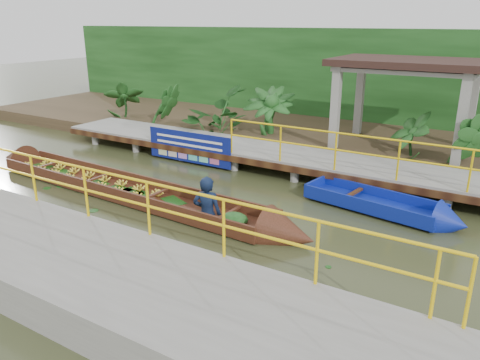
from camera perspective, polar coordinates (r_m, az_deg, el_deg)
The scene contains 10 objects.
ground at distance 11.55m, azimuth -3.59°, elevation -3.05°, with size 80.00×80.00×0.00m, color #31361B.
land_strip at distance 17.86m, azimuth 10.31°, elevation 5.41°, with size 30.00×8.00×0.45m, color #362B1B.
far_dock at distance 14.17m, azimuth 4.37°, elevation 3.18°, with size 16.00×2.06×1.66m.
near_dock at distance 7.98m, azimuth -15.26°, elevation -12.05°, with size 18.00×2.40×1.73m.
pavilion at distance 15.45m, azimuth 19.82°, elevation 12.30°, with size 4.40×3.00×3.00m.
foliage_backdrop at distance 19.87m, azimuth 13.32°, elevation 11.78°, with size 30.00×0.80×4.00m, color #163A12.
vendor_boat at distance 12.25m, azimuth -13.09°, elevation -0.95°, with size 10.87×1.56×2.31m.
moored_blue_boat at distance 11.33m, azimuth 20.01°, elevation -3.79°, with size 3.89×1.55×0.90m.
blue_banner at distance 14.70m, azimuth -6.25°, elevation 4.02°, with size 3.09×0.04×0.97m.
tropical_plants at distance 16.44m, azimuth 1.91°, elevation 7.84°, with size 14.12×1.12×1.40m.
Camera 1 is at (6.17, -8.74, 4.33)m, focal length 35.00 mm.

